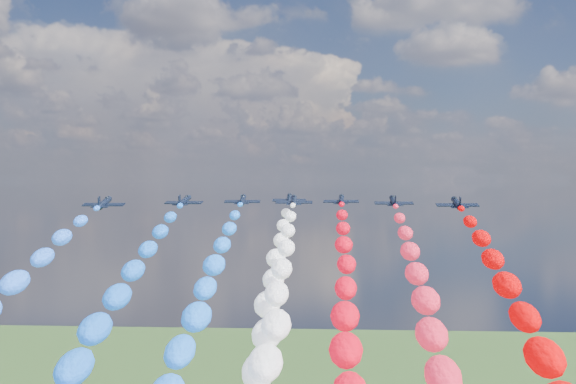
# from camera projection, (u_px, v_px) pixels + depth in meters

# --- Properties ---
(jet_0) EXTENTS (8.81, 11.65, 4.43)m
(jet_0) POSITION_uv_depth(u_px,v_px,m) (104.00, 203.00, 139.16)
(jet_0) COLOR black
(jet_1) EXTENTS (8.77, 11.63, 4.43)m
(jet_1) POSITION_uv_depth(u_px,v_px,m) (184.00, 201.00, 152.22)
(jet_1) COLOR black
(trail_1) EXTENTS (5.82, 119.68, 44.29)m
(trail_1) POSITION_uv_depth(u_px,v_px,m) (87.00, 368.00, 91.19)
(trail_1) COLOR blue
(jet_2) EXTENTS (8.68, 11.56, 4.43)m
(jet_2) POSITION_uv_depth(u_px,v_px,m) (243.00, 200.00, 160.18)
(jet_2) COLOR black
(trail_2) EXTENTS (5.82, 119.68, 44.29)m
(trail_2) POSITION_uv_depth(u_px,v_px,m) (189.00, 353.00, 99.14)
(trail_2) COLOR blue
(jet_3) EXTENTS (8.60, 11.50, 4.43)m
(jet_3) POSITION_uv_depth(u_px,v_px,m) (294.00, 201.00, 154.79)
(jet_3) COLOR black
(trail_3) EXTENTS (5.82, 119.68, 44.29)m
(trail_3) POSITION_uv_depth(u_px,v_px,m) (271.00, 363.00, 93.76)
(trail_3) COLOR white
(jet_4) EXTENTS (8.47, 11.41, 4.43)m
(jet_4) POSITION_uv_depth(u_px,v_px,m) (289.00, 199.00, 171.05)
(jet_4) COLOR black
(trail_4) EXTENTS (5.82, 119.68, 44.29)m
(trail_4) POSITION_uv_depth(u_px,v_px,m) (267.00, 336.00, 110.02)
(trail_4) COLOR white
(jet_5) EXTENTS (8.60, 11.50, 4.43)m
(jet_5) POSITION_uv_depth(u_px,v_px,m) (341.00, 200.00, 160.99)
(jet_5) COLOR black
(trail_5) EXTENTS (5.82, 119.68, 44.29)m
(trail_5) POSITION_uv_depth(u_px,v_px,m) (348.00, 352.00, 99.96)
(trail_5) COLOR red
(jet_6) EXTENTS (8.25, 11.25, 4.43)m
(jet_6) POSITION_uv_depth(u_px,v_px,m) (394.00, 201.00, 148.85)
(jet_6) COLOR black
(trail_6) EXTENTS (5.82, 119.68, 44.29)m
(trail_6) POSITION_uv_depth(u_px,v_px,m) (438.00, 376.00, 87.81)
(trail_6) COLOR red
(jet_7) EXTENTS (8.35, 11.32, 4.43)m
(jet_7) POSITION_uv_depth(u_px,v_px,m) (457.00, 203.00, 136.82)
(jet_7) COLOR black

